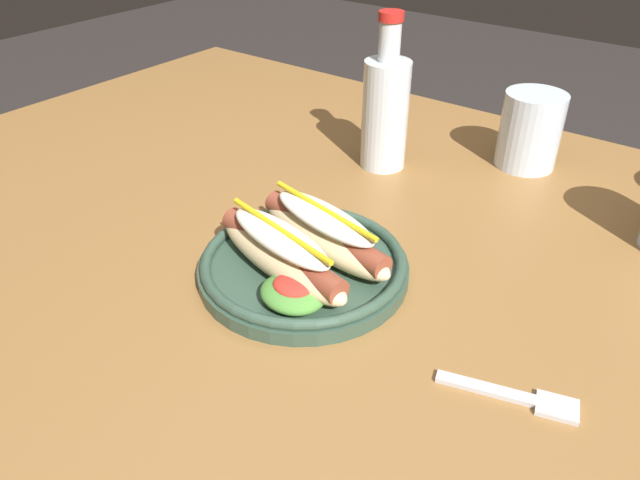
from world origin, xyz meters
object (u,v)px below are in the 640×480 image
at_px(extra_cup, 530,130).
at_px(glass_bottle, 385,109).
at_px(hot_dog_plate, 303,256).
at_px(fork, 519,397).

height_order(extra_cup, glass_bottle, glass_bottle).
bearing_deg(hot_dog_plate, glass_bottle, 105.24).
xyz_separation_m(hot_dog_plate, extra_cup, (0.09, 0.41, 0.03)).
bearing_deg(extra_cup, fork, -69.13).
xyz_separation_m(hot_dog_plate, glass_bottle, (-0.08, 0.29, 0.06)).
bearing_deg(extra_cup, glass_bottle, -142.78).
relative_size(hot_dog_plate, extra_cup, 2.12).
height_order(hot_dog_plate, glass_bottle, glass_bottle).
relative_size(fork, extra_cup, 1.11).
xyz_separation_m(hot_dog_plate, fork, (0.26, -0.03, -0.02)).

